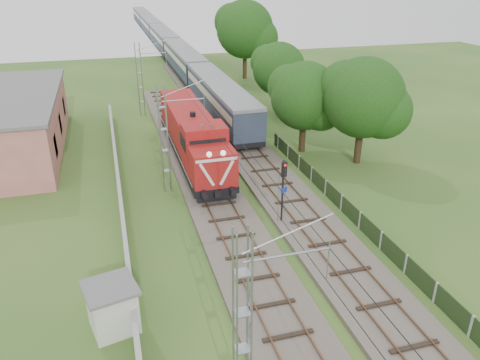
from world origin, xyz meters
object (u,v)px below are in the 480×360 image
object	(u,v)px
coach_rake	(164,38)
signal_post	(283,182)
locomotive	(193,134)
relay_hut	(112,307)

from	to	relation	value
coach_rake	signal_post	xyz separation A→B (m)	(-1.60, -69.35, 0.55)
signal_post	locomotive	bearing A→B (deg)	105.08
coach_rake	relay_hut	size ratio (longest dim) A/B	42.16
locomotive	relay_hut	size ratio (longest dim) A/B	6.71
locomotive	coach_rake	bearing A→B (deg)	84.97
coach_rake	signal_post	distance (m)	69.37
coach_rake	signal_post	world-z (taller)	signal_post
locomotive	signal_post	xyz separation A→B (m)	(3.40, -12.60, 0.73)
locomotive	relay_hut	xyz separation A→B (m)	(-7.40, -19.37, -1.17)
relay_hut	locomotive	bearing A→B (deg)	69.10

